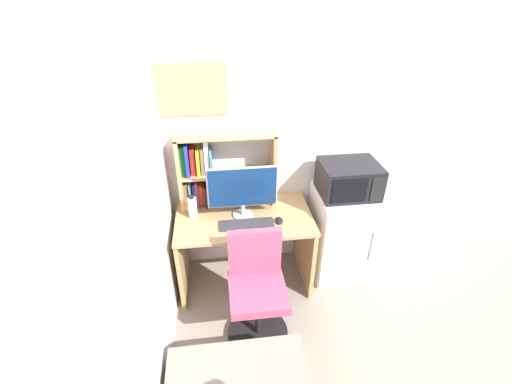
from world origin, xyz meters
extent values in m
cube|color=silver|center=(0.40, 0.02, 1.30)|extent=(6.40, 0.04, 2.60)
cube|color=silver|center=(-1.62, -1.60, 1.30)|extent=(0.04, 4.40, 2.60)
cube|color=tan|center=(-0.97, -0.34, 0.74)|extent=(1.16, 0.67, 0.03)
cube|color=tan|center=(-1.53, -0.34, 0.36)|extent=(0.04, 0.61, 0.72)
cube|color=tan|center=(-0.41, -0.34, 0.36)|extent=(0.04, 0.61, 0.72)
cube|color=tan|center=(-1.49, -0.11, 1.08)|extent=(0.03, 0.22, 0.65)
cube|color=tan|center=(-0.69, -0.11, 1.08)|extent=(0.03, 0.22, 0.65)
cube|color=tan|center=(-1.09, -0.11, 1.40)|extent=(0.83, 0.22, 0.01)
cube|color=tan|center=(-1.09, -0.11, 1.06)|extent=(0.77, 0.22, 0.01)
cube|color=brown|center=(-1.45, -0.09, 0.87)|extent=(0.03, 0.16, 0.24)
cube|color=teal|center=(-1.42, -0.10, 0.87)|extent=(0.02, 0.18, 0.24)
cube|color=teal|center=(-1.39, -0.08, 0.86)|extent=(0.02, 0.12, 0.21)
cube|color=purple|center=(-1.36, -0.09, 0.87)|extent=(0.03, 0.16, 0.24)
cube|color=orange|center=(-1.33, -0.08, 0.85)|extent=(0.02, 0.12, 0.20)
cube|color=#B21E1E|center=(-1.31, -0.09, 0.85)|extent=(0.02, 0.15, 0.20)
cube|color=black|center=(-1.27, -0.10, 0.85)|extent=(0.04, 0.19, 0.20)
cube|color=orange|center=(-1.24, -0.08, 0.88)|extent=(0.02, 0.13, 0.26)
cube|color=black|center=(-1.21, -0.10, 0.87)|extent=(0.02, 0.18, 0.24)
cube|color=#B21E1E|center=(-1.18, -0.08, 0.86)|extent=(0.03, 0.12, 0.22)
cube|color=#197233|center=(-1.45, -0.09, 1.19)|extent=(0.03, 0.14, 0.26)
cube|color=navy|center=(-1.41, -0.10, 1.20)|extent=(0.03, 0.18, 0.28)
cube|color=#B21E1E|center=(-1.37, -0.08, 1.18)|extent=(0.04, 0.13, 0.24)
cube|color=gold|center=(-1.33, -0.09, 1.18)|extent=(0.03, 0.15, 0.23)
cube|color=brown|center=(-1.29, -0.09, 1.18)|extent=(0.03, 0.14, 0.24)
cube|color=silver|center=(-1.25, -0.09, 1.21)|extent=(0.04, 0.14, 0.30)
cube|color=teal|center=(-1.22, -0.09, 1.17)|extent=(0.02, 0.17, 0.22)
cylinder|color=#B7B7BC|center=(-0.98, -0.33, 0.76)|extent=(0.18, 0.18, 0.02)
cylinder|color=#B7B7BC|center=(-0.98, -0.33, 0.81)|extent=(0.04, 0.04, 0.09)
cube|color=#B7B7BC|center=(-0.98, -0.33, 1.03)|extent=(0.58, 0.01, 0.36)
cube|color=navy|center=(-0.98, -0.33, 1.03)|extent=(0.56, 0.02, 0.34)
cube|color=#333338|center=(-0.96, -0.48, 0.76)|extent=(0.44, 0.14, 0.02)
ellipsoid|color=black|center=(-0.69, -0.46, 0.77)|extent=(0.06, 0.10, 0.03)
cylinder|color=silver|center=(-1.40, -0.30, 0.85)|extent=(0.07, 0.07, 0.19)
cylinder|color=black|center=(-1.40, -0.30, 0.95)|extent=(0.04, 0.04, 0.02)
cube|color=white|center=(-0.06, -0.27, 0.44)|extent=(0.52, 0.52, 0.87)
cube|color=white|center=(-0.06, -0.54, 0.44)|extent=(0.49, 0.01, 0.84)
cylinder|color=#B2B2B7|center=(0.13, -0.55, 0.48)|extent=(0.01, 0.01, 0.31)
cube|color=black|center=(-0.06, -0.27, 1.02)|extent=(0.49, 0.40, 0.28)
cube|color=black|center=(-0.12, -0.48, 1.02)|extent=(0.29, 0.01, 0.22)
cube|color=black|center=(0.12, -0.48, 1.02)|extent=(0.12, 0.01, 0.23)
cylinder|color=black|center=(-0.93, -0.95, 0.02)|extent=(0.49, 0.49, 0.04)
cylinder|color=black|center=(-0.93, -0.95, 0.24)|extent=(0.04, 0.04, 0.44)
cube|color=#D84766|center=(-0.93, -0.95, 0.48)|extent=(0.42, 0.42, 0.07)
cube|color=#D84766|center=(-0.93, -0.76, 0.71)|extent=(0.40, 0.06, 0.39)
cube|color=tan|center=(-1.36, -0.01, 1.75)|extent=(0.61, 0.02, 0.40)
camera|label=1|loc=(-1.17, -2.76, 2.44)|focal=24.28mm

